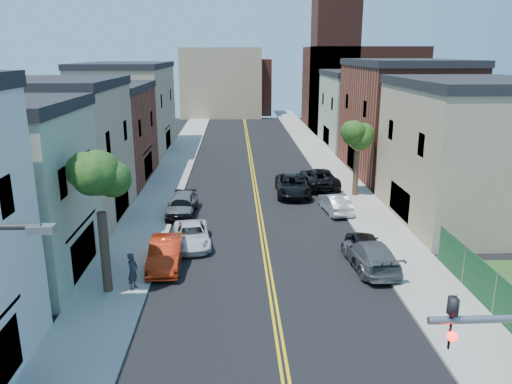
{
  "coord_description": "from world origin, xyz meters",
  "views": [
    {
      "loc": [
        -1.71,
        -8.01,
        11.23
      ],
      "look_at": [
        -0.3,
        24.6,
        2.0
      ],
      "focal_mm": 34.8,
      "sensor_mm": 36.0,
      "label": 1
    }
  ],
  "objects": [
    {
      "name": "curb_right",
      "position": [
        6.15,
        40.0,
        0.07
      ],
      "size": [
        0.3,
        100.0,
        0.15
      ],
      "primitive_type": "cube",
      "color": "gray",
      "rests_on": "ground"
    },
    {
      "name": "black_suv_lane",
      "position": [
        2.95,
        30.64,
        0.8
      ],
      "size": [
        2.8,
        5.81,
        1.59
      ],
      "primitive_type": "imported",
      "rotation": [
        0.0,
        0.0,
        -0.03
      ],
      "color": "black",
      "rests_on": "ground"
    },
    {
      "name": "sidewalk_right",
      "position": [
        7.9,
        40.0,
        0.07
      ],
      "size": [
        3.2,
        100.0,
        0.15
      ],
      "primitive_type": "cube",
      "color": "gray",
      "rests_on": "ground"
    },
    {
      "name": "sidewalk_left",
      "position": [
        -7.9,
        40.0,
        0.07
      ],
      "size": [
        3.2,
        100.0,
        0.15
      ],
      "primitive_type": "cube",
      "color": "gray",
      "rests_on": "ground"
    },
    {
      "name": "black_car_left",
      "position": [
        -5.5,
        25.67,
        0.68
      ],
      "size": [
        2.04,
        4.73,
        1.36
      ],
      "primitive_type": "imported",
      "rotation": [
        0.0,
        0.0,
        -0.03
      ],
      "color": "black",
      "rests_on": "ground"
    },
    {
      "name": "red_sedan",
      "position": [
        -5.5,
        16.98,
        0.77
      ],
      "size": [
        1.75,
        4.74,
        1.55
      ],
      "primitive_type": "imported",
      "rotation": [
        0.0,
        0.0,
        0.02
      ],
      "color": "#AA240B",
      "rests_on": "ground"
    },
    {
      "name": "tree_right_far",
      "position": [
        7.92,
        30.01,
        5.76
      ],
      "size": [
        4.4,
        4.4,
        8.03
      ],
      "color": "#3A271D",
      "rests_on": "sidewalk_right"
    },
    {
      "name": "bldg_right_tan",
      "position": [
        14.0,
        24.0,
        4.5
      ],
      "size": [
        9.0,
        12.0,
        9.0
      ],
      "primitive_type": "cube",
      "color": "#998466",
      "rests_on": "ground"
    },
    {
      "name": "church",
      "position": [
        16.33,
        67.07,
        7.24
      ],
      "size": [
        16.2,
        14.2,
        22.6
      ],
      "color": "#4C2319",
      "rests_on": "ground"
    },
    {
      "name": "black_car_right",
      "position": [
        5.5,
        17.77,
        0.74
      ],
      "size": [
        2.14,
        4.51,
        1.49
      ],
      "primitive_type": "imported",
      "rotation": [
        0.0,
        0.0,
        3.05
      ],
      "color": "black",
      "rests_on": "ground"
    },
    {
      "name": "backdrop_left",
      "position": [
        -4.0,
        82.0,
        6.0
      ],
      "size": [
        14.0,
        8.0,
        12.0
      ],
      "primitive_type": "cube",
      "color": "#998466",
      "rests_on": "ground"
    },
    {
      "name": "bldg_right_brick",
      "position": [
        14.0,
        38.0,
        5.0
      ],
      "size": [
        9.0,
        14.0,
        10.0
      ],
      "primitive_type": "cube",
      "color": "brown",
      "rests_on": "ground"
    },
    {
      "name": "bldg_left_tan_far",
      "position": [
        -14.0,
        50.0,
        4.75
      ],
      "size": [
        9.0,
        16.0,
        9.5
      ],
      "primitive_type": "cube",
      "color": "#998466",
      "rests_on": "ground"
    },
    {
      "name": "backdrop_center",
      "position": [
        0.0,
        86.0,
        5.0
      ],
      "size": [
        10.0,
        8.0,
        10.0
      ],
      "primitive_type": "cube",
      "color": "brown",
      "rests_on": "ground"
    },
    {
      "name": "white_pickup",
      "position": [
        -4.36,
        20.04,
        0.64
      ],
      "size": [
        2.66,
        4.84,
        1.29
      ],
      "primitive_type": "imported",
      "rotation": [
        0.0,
        0.0,
        0.12
      ],
      "color": "silver",
      "rests_on": "ground"
    },
    {
      "name": "tree_left_mid",
      "position": [
        -7.88,
        14.01,
        6.58
      ],
      "size": [
        5.2,
        5.2,
        9.29
      ],
      "color": "#3A271D",
      "rests_on": "sidewalk_left"
    },
    {
      "name": "bldg_right_palegrn",
      "position": [
        14.0,
        52.0,
        4.25
      ],
      "size": [
        9.0,
        12.0,
        8.5
      ],
      "primitive_type": "cube",
      "color": "gray",
      "rests_on": "ground"
    },
    {
      "name": "bldg_left_tan_near",
      "position": [
        -14.0,
        25.0,
        4.5
      ],
      "size": [
        9.0,
        10.0,
        9.0
      ],
      "primitive_type": "cube",
      "color": "#998466",
      "rests_on": "ground"
    },
    {
      "name": "dark_car_right_far",
      "position": [
        5.5,
        33.0,
        0.82
      ],
      "size": [
        2.88,
        5.97,
        1.64
      ],
      "primitive_type": "imported",
      "rotation": [
        0.0,
        0.0,
        3.17
      ],
      "color": "black",
      "rests_on": "ground"
    },
    {
      "name": "bldg_left_brick",
      "position": [
        -14.0,
        36.0,
        4.0
      ],
      "size": [
        9.0,
        12.0,
        8.0
      ],
      "primitive_type": "cube",
      "color": "brown",
      "rests_on": "ground"
    },
    {
      "name": "silver_car_right",
      "position": [
        5.5,
        25.98,
        0.69
      ],
      "size": [
        1.9,
        4.33,
        1.38
      ],
      "primitive_type": "imported",
      "rotation": [
        0.0,
        0.0,
        3.25
      ],
      "color": "#ADB1B5",
      "rests_on": "ground"
    },
    {
      "name": "pedestrian_left",
      "position": [
        -6.7,
        14.15,
        1.07
      ],
      "size": [
        0.63,
        0.77,
        1.84
      ],
      "primitive_type": "imported",
      "rotation": [
        0.0,
        0.0,
        1.25
      ],
      "color": "#27252D",
      "rests_on": "sidewalk_left"
    },
    {
      "name": "grey_car_right",
      "position": [
        5.5,
        16.38,
        0.75
      ],
      "size": [
        2.46,
        5.33,
        1.51
      ],
      "primitive_type": "imported",
      "rotation": [
        0.0,
        0.0,
        3.21
      ],
      "color": "#4F5256",
      "rests_on": "ground"
    },
    {
      "name": "grey_car_left",
      "position": [
        -5.5,
        26.02,
        0.81
      ],
      "size": [
        2.16,
        4.87,
        1.63
      ],
      "primitive_type": "imported",
      "rotation": [
        0.0,
        0.0,
        -0.05
      ],
      "color": "slate",
      "rests_on": "ground"
    },
    {
      "name": "curb_left",
      "position": [
        -6.15,
        40.0,
        0.07
      ],
      "size": [
        0.3,
        100.0,
        0.15
      ],
      "primitive_type": "cube",
      "color": "gray",
      "rests_on": "ground"
    }
  ]
}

